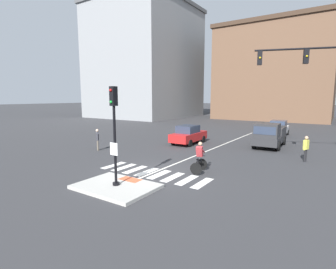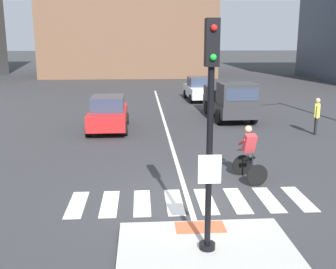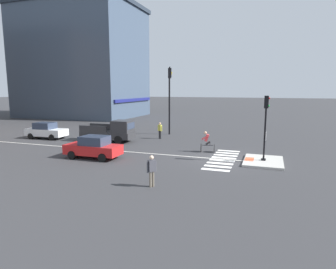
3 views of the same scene
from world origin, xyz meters
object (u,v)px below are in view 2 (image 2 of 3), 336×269
Objects in this scene: signal_pole at (210,117)px; car_white_eastbound_distant at (199,89)px; pickup_truck_charcoal_eastbound_far at (231,102)px; cyclist at (249,152)px; car_red_westbound_far at (108,113)px; pedestrian_waiting_far_side at (317,113)px.

car_white_eastbound_distant is (2.90, 21.23, -2.01)m from signal_pole.
pickup_truck_charcoal_eastbound_far reaches higher than cyclist.
pickup_truck_charcoal_eastbound_far is at bearing 80.70° from cyclist.
pickup_truck_charcoal_eastbound_far is (0.66, -7.28, 0.17)m from car_white_eastbound_distant.
cyclist reaches higher than car_red_westbound_far.
car_red_westbound_far is 0.80× the size of pickup_truck_charcoal_eastbound_far.
pickup_truck_charcoal_eastbound_far reaches higher than car_white_eastbound_distant.
pickup_truck_charcoal_eastbound_far is (6.36, 2.15, 0.17)m from car_red_westbound_far.
car_red_westbound_far is 2.46× the size of pedestrian_waiting_far_side.
cyclist is at bearing -128.50° from pedestrian_waiting_far_side.
car_red_westbound_far is 9.56m from pedestrian_waiting_far_side.
cyclist is (4.80, -7.39, 0.06)m from car_red_westbound_far.
car_red_westbound_far is (-2.81, 11.80, -2.01)m from signal_pole.
cyclist is 1.01× the size of pedestrian_waiting_far_side.
signal_pole is at bearing -122.92° from pedestrian_waiting_far_side.
signal_pole is at bearing -104.30° from pickup_truck_charcoal_eastbound_far.
car_white_eastbound_distant is at bearing 95.18° from pickup_truck_charcoal_eastbound_far.
pickup_truck_charcoal_eastbound_far is 9.67m from cyclist.
pedestrian_waiting_far_side is at bearing -71.31° from car_white_eastbound_distant.
pickup_truck_charcoal_eastbound_far is at bearing -84.82° from car_white_eastbound_distant.
pedestrian_waiting_far_side is at bearing 51.50° from cyclist.
car_red_westbound_far is 0.99× the size of car_white_eastbound_distant.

